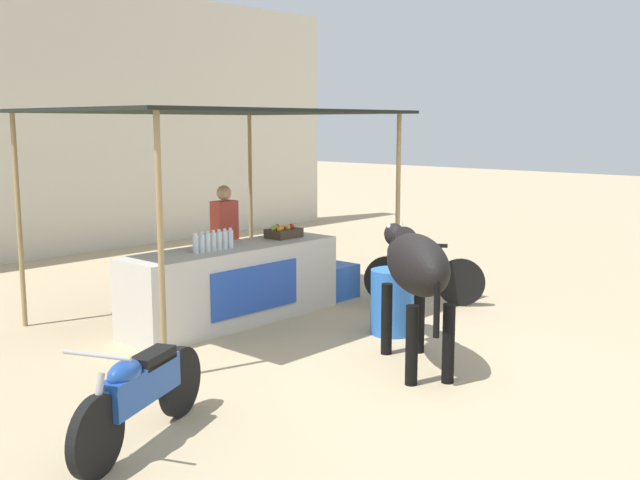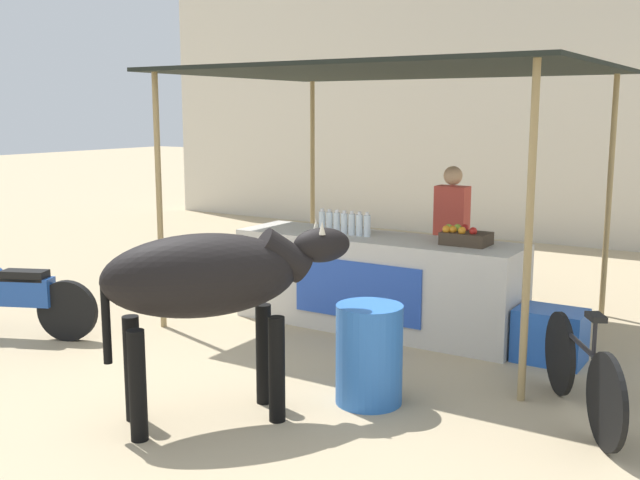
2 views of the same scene
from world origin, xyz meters
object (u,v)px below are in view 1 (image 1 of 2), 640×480
water_barrel (392,302)px  fruit_crate (283,232)px  cow (415,267)px  stall_counter (234,284)px  bicycle_leaning (424,280)px  cooler_box (335,281)px  vendor_behind_counter (225,244)px  motorcycle_parked (140,392)px

water_barrel → fruit_crate: bearing=89.1°
cow → stall_counter: bearing=92.1°
fruit_crate → cow: 2.86m
fruit_crate → bicycle_leaning: size_ratio=0.31×
cooler_box → bicycle_leaning: bicycle_leaning is taller
stall_counter → fruit_crate: bearing=3.0°
fruit_crate → vendor_behind_counter: size_ratio=0.27×
stall_counter → cooler_box: stall_counter is taller
fruit_crate → cooler_box: (0.89, -0.15, -0.79)m
fruit_crate → vendor_behind_counter: (-0.43, 0.70, -0.18)m
cooler_box → bicycle_leaning: size_ratio=0.42×
water_barrel → cow: size_ratio=0.47×
fruit_crate → bicycle_leaning: bearing=-42.6°
stall_counter → vendor_behind_counter: bearing=56.1°
stall_counter → cooler_box: bearing=-3.1°
cow → bicycle_leaning: (2.26, 1.42, -0.68)m
stall_counter → bicycle_leaning: 2.68m
stall_counter → cow: bearing=-87.9°
fruit_crate → motorcycle_parked: bearing=-149.2°
cooler_box → cow: (-1.72, -2.59, 0.79)m
stall_counter → fruit_crate: (0.93, 0.05, 0.55)m
stall_counter → motorcycle_parked: stall_counter is taller
cow → bicycle_leaning: bearing=32.2°
vendor_behind_counter → fruit_crate: bearing=-58.8°
stall_counter → water_barrel: 2.02m
fruit_crate → water_barrel: 1.96m
vendor_behind_counter → bicycle_leaning: 2.78m
fruit_crate → vendor_behind_counter: vendor_behind_counter is taller
cow → motorcycle_parked: size_ratio=0.98×
cow → motorcycle_parked: (-3.01, 0.45, -0.60)m
stall_counter → cow: size_ratio=1.82×
stall_counter → cow: 2.74m
water_barrel → bicycle_leaning: bicycle_leaning is taller
fruit_crate → vendor_behind_counter: 0.84m
fruit_crate → motorcycle_parked: size_ratio=0.26×
stall_counter → vendor_behind_counter: (0.51, 0.75, 0.37)m
vendor_behind_counter → bicycle_leaning: (1.85, -2.01, -0.50)m
vendor_behind_counter → cow: 3.47m
motorcycle_parked → cow: bearing=-8.5°
stall_counter → fruit_crate: 1.08m
water_barrel → cow: 1.36m
cooler_box → bicycle_leaning: (0.54, -1.16, 0.11)m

